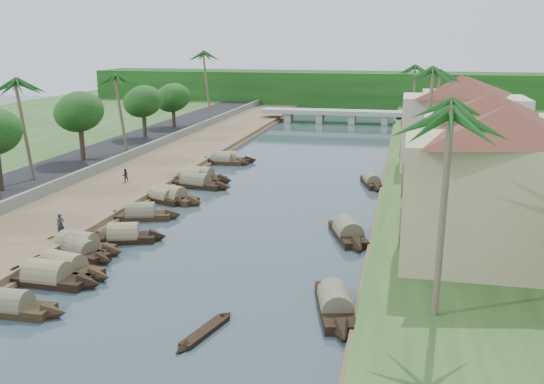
% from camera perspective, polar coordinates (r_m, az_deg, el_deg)
% --- Properties ---
extents(ground, '(220.00, 220.00, 0.00)m').
position_cam_1_polar(ground, '(45.85, -4.66, -5.29)').
color(ground, '#31414A').
rests_on(ground, ground).
extents(left_bank, '(10.00, 180.00, 0.80)m').
position_cam_1_polar(left_bank, '(69.37, -12.45, 1.49)').
color(left_bank, brown).
rests_on(left_bank, ground).
extents(right_bank, '(16.00, 180.00, 1.20)m').
position_cam_1_polar(right_bank, '(63.24, 17.68, 0.11)').
color(right_bank, '#27491D').
rests_on(right_bank, ground).
extents(road, '(8.00, 180.00, 1.40)m').
position_cam_1_polar(road, '(73.28, -18.50, 2.00)').
color(road, black).
rests_on(road, ground).
extents(retaining_wall, '(0.40, 180.00, 1.10)m').
position_cam_1_polar(retaining_wall, '(71.04, -15.57, 2.38)').
color(retaining_wall, gray).
rests_on(retaining_wall, left_bank).
extents(treeline, '(120.00, 14.00, 8.00)m').
position_cam_1_polar(treeline, '(142.27, 7.43, 9.54)').
color(treeline, '#143B10').
rests_on(treeline, ground).
extents(bridge, '(28.00, 4.00, 2.40)m').
position_cam_1_polar(bridge, '(114.78, 6.07, 7.35)').
color(bridge, '#9C9C92').
rests_on(bridge, ground).
extents(building_near, '(14.85, 14.85, 10.20)m').
position_cam_1_polar(building_near, '(40.66, 20.73, 0.66)').
color(building_near, tan).
rests_on(building_near, right_bank).
extents(building_mid, '(14.11, 14.11, 9.70)m').
position_cam_1_polar(building_mid, '(56.41, 19.59, 4.07)').
color(building_mid, '#CC9D90').
rests_on(building_mid, right_bank).
extents(building_far, '(15.59, 15.59, 10.20)m').
position_cam_1_polar(building_far, '(70.05, 17.51, 6.27)').
color(building_far, beige).
rests_on(building_far, right_bank).
extents(building_distant, '(12.62, 12.62, 9.20)m').
position_cam_1_polar(building_distant, '(89.99, 17.15, 7.59)').
color(building_distant, tan).
rests_on(building_distant, right_bank).
extents(sampan_0, '(7.63, 1.83, 2.03)m').
position_cam_1_polar(sampan_0, '(38.36, -23.65, -9.83)').
color(sampan_0, black).
rests_on(sampan_0, ground).
extents(sampan_1, '(7.79, 2.17, 2.29)m').
position_cam_1_polar(sampan_1, '(41.73, -20.38, -7.56)').
color(sampan_1, black).
rests_on(sampan_1, ground).
extents(sampan_2, '(8.13, 3.34, 2.12)m').
position_cam_1_polar(sampan_2, '(43.17, -19.01, -6.72)').
color(sampan_2, black).
rests_on(sampan_2, ground).
extents(sampan_3, '(6.93, 3.96, 1.91)m').
position_cam_1_polar(sampan_3, '(45.97, -17.63, -5.34)').
color(sampan_3, black).
rests_on(sampan_3, ground).
extents(sampan_4, '(7.81, 2.31, 2.19)m').
position_cam_1_polar(sampan_4, '(47.12, -17.81, -4.87)').
color(sampan_4, black).
rests_on(sampan_4, ground).
extents(sampan_5, '(6.93, 3.73, 2.17)m').
position_cam_1_polar(sampan_5, '(48.38, -13.79, -4.09)').
color(sampan_5, black).
rests_on(sampan_5, ground).
extents(sampan_6, '(7.37, 3.70, 2.16)m').
position_cam_1_polar(sampan_6, '(53.98, -12.25, -2.09)').
color(sampan_6, black).
rests_on(sampan_6, ground).
extents(sampan_7, '(6.87, 3.88, 1.88)m').
position_cam_1_polar(sampan_7, '(59.37, -10.38, -0.53)').
color(sampan_7, black).
rests_on(sampan_7, ground).
extents(sampan_8, '(7.65, 4.02, 2.30)m').
position_cam_1_polar(sampan_8, '(59.29, -9.44, -0.49)').
color(sampan_8, black).
rests_on(sampan_8, ground).
extents(sampan_9, '(8.69, 3.33, 2.16)m').
position_cam_1_polar(sampan_9, '(64.76, -7.19, 0.83)').
color(sampan_9, black).
rests_on(sampan_9, ground).
extents(sampan_10, '(7.27, 2.71, 2.00)m').
position_cam_1_polar(sampan_10, '(67.22, -7.79, 1.31)').
color(sampan_10, black).
rests_on(sampan_10, ground).
extents(sampan_11, '(8.28, 3.17, 2.31)m').
position_cam_1_polar(sampan_11, '(67.63, -6.79, 1.42)').
color(sampan_11, black).
rests_on(sampan_11, ground).
extents(sampan_12, '(7.66, 1.73, 1.86)m').
position_cam_1_polar(sampan_12, '(76.40, -4.75, 2.94)').
color(sampan_12, black).
rests_on(sampan_12, ground).
extents(sampan_13, '(8.23, 4.09, 2.22)m').
position_cam_1_polar(sampan_13, '(76.91, -4.36, 3.03)').
color(sampan_13, black).
rests_on(sampan_13, ground).
extents(sampan_14, '(3.61, 8.92, 2.14)m').
position_cam_1_polar(sampan_14, '(35.70, 5.95, -10.45)').
color(sampan_14, black).
rests_on(sampan_14, ground).
extents(sampan_15, '(4.36, 8.43, 2.23)m').
position_cam_1_polar(sampan_15, '(48.32, 7.16, -3.80)').
color(sampan_15, black).
rests_on(sampan_15, ground).
extents(sampan_16, '(3.21, 7.19, 1.80)m').
position_cam_1_polar(sampan_16, '(65.87, 9.35, 0.97)').
color(sampan_16, black).
rests_on(sampan_16, ground).
extents(canoe_0, '(2.06, 5.38, 0.71)m').
position_cam_1_polar(canoe_0, '(33.32, -6.31, -12.95)').
color(canoe_0, black).
rests_on(canoe_0, ground).
extents(canoe_1, '(5.04, 2.14, 0.81)m').
position_cam_1_polar(canoe_1, '(44.35, -19.18, -6.61)').
color(canoe_1, black).
rests_on(canoe_1, ground).
extents(canoe_2, '(5.32, 1.73, 0.77)m').
position_cam_1_polar(canoe_2, '(64.37, -8.04, 0.44)').
color(canoe_2, black).
rests_on(canoe_2, ground).
extents(palm_0, '(3.20, 3.20, 12.21)m').
position_cam_1_polar(palm_0, '(30.70, 16.32, 6.78)').
color(palm_0, '#725E4C').
rests_on(palm_0, ground).
extents(palm_1, '(3.20, 3.20, 11.09)m').
position_cam_1_polar(palm_1, '(47.64, 16.29, 7.93)').
color(palm_1, '#725E4C').
rests_on(palm_1, ground).
extents(palm_2, '(3.20, 3.20, 12.75)m').
position_cam_1_polar(palm_2, '(62.21, 14.69, 10.85)').
color(palm_2, '#725E4C').
rests_on(palm_2, ground).
extents(palm_3, '(3.20, 3.20, 11.71)m').
position_cam_1_polar(palm_3, '(78.71, 15.04, 10.71)').
color(palm_3, '#725E4C').
rests_on(palm_3, ground).
extents(palm_5, '(3.20, 3.20, 11.45)m').
position_cam_1_polar(palm_5, '(65.03, -22.44, 9.46)').
color(palm_5, '#725E4C').
rests_on(palm_5, ground).
extents(palm_6, '(3.20, 3.20, 11.01)m').
position_cam_1_polar(palm_6, '(78.78, -14.04, 10.43)').
color(palm_6, '#725E4C').
rests_on(palm_6, ground).
extents(palm_7, '(3.20, 3.20, 11.50)m').
position_cam_1_polar(palm_7, '(98.15, 13.44, 11.28)').
color(palm_7, '#725E4C').
rests_on(palm_7, ground).
extents(palm_8, '(3.20, 3.20, 13.20)m').
position_cam_1_polar(palm_8, '(105.65, -6.03, 12.76)').
color(palm_8, '#725E4C').
rests_on(palm_8, ground).
extents(tree_3, '(5.28, 5.28, 7.87)m').
position_cam_1_polar(tree_3, '(73.96, -17.66, 7.14)').
color(tree_3, '#433126').
rests_on(tree_3, ground).
extents(tree_4, '(5.11, 5.11, 7.29)m').
position_cam_1_polar(tree_4, '(89.47, -12.02, 8.28)').
color(tree_4, '#433126').
rests_on(tree_4, ground).
extents(tree_5, '(5.19, 5.19, 6.83)m').
position_cam_1_polar(tree_5, '(99.85, -9.31, 8.71)').
color(tree_5, '#433126').
rests_on(tree_5, ground).
extents(tree_6, '(4.03, 4.03, 6.81)m').
position_cam_1_polar(tree_6, '(72.20, 21.38, 6.05)').
color(tree_6, '#433126').
rests_on(tree_6, ground).
extents(person_near, '(0.67, 0.72, 1.65)m').
position_cam_1_polar(person_near, '(48.59, -19.28, -2.91)').
color(person_near, '#292B32').
rests_on(person_near, left_bank).
extents(person_far, '(0.87, 0.87, 1.42)m').
position_cam_1_polar(person_far, '(64.69, -13.66, 1.52)').
color(person_far, '#2B241E').
rests_on(person_far, left_bank).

